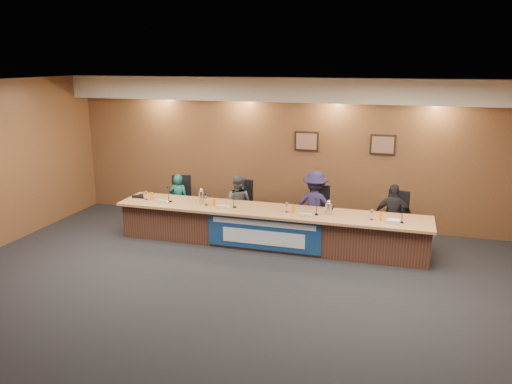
% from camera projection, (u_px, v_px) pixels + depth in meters
% --- Properties ---
extents(floor, '(10.00, 10.00, 0.00)m').
position_uv_depth(floor, '(228.00, 299.00, 7.64)').
color(floor, black).
rests_on(floor, ground).
extents(ceiling, '(10.00, 8.00, 0.04)m').
position_uv_depth(ceiling, '(225.00, 86.00, 6.82)').
color(ceiling, silver).
rests_on(ceiling, wall_back).
extents(wall_back, '(10.00, 0.04, 3.20)m').
position_uv_depth(wall_back, '(289.00, 152.00, 10.93)').
color(wall_back, brown).
rests_on(wall_back, floor).
extents(soffit, '(10.00, 0.50, 0.50)m').
position_uv_depth(soffit, '(287.00, 89.00, 10.36)').
color(soffit, beige).
rests_on(soffit, wall_back).
extents(dais_body, '(6.00, 0.80, 0.70)m').
position_uv_depth(dais_body, '(269.00, 228.00, 9.77)').
color(dais_body, '#4A291D').
rests_on(dais_body, floor).
extents(dais_top, '(6.10, 0.95, 0.05)m').
position_uv_depth(dais_top, '(268.00, 211.00, 9.63)').
color(dais_top, '#AE7648').
rests_on(dais_top, dais_body).
extents(banner, '(2.20, 0.02, 0.65)m').
position_uv_depth(banner, '(263.00, 234.00, 9.38)').
color(banner, navy).
rests_on(banner, dais_body).
extents(banner_text_upper, '(2.00, 0.01, 0.10)m').
position_uv_depth(banner_text_upper, '(263.00, 224.00, 9.32)').
color(banner_text_upper, silver).
rests_on(banner_text_upper, banner).
extents(banner_text_lower, '(1.60, 0.01, 0.28)m').
position_uv_depth(banner_text_lower, '(263.00, 238.00, 9.39)').
color(banner_text_lower, silver).
rests_on(banner_text_lower, banner).
extents(wall_photo_left, '(0.52, 0.04, 0.42)m').
position_uv_depth(wall_photo_left, '(307.00, 141.00, 10.73)').
color(wall_photo_left, black).
rests_on(wall_photo_left, wall_back).
extents(wall_photo_right, '(0.52, 0.04, 0.42)m').
position_uv_depth(wall_photo_right, '(383.00, 145.00, 10.29)').
color(wall_photo_right, black).
rests_on(wall_photo_right, wall_back).
extents(panelist_a, '(0.44, 0.30, 1.17)m').
position_uv_depth(panelist_a, '(179.00, 200.00, 10.87)').
color(panelist_a, '#104F46').
rests_on(panelist_a, floor).
extents(panelist_b, '(0.64, 0.51, 1.24)m').
position_uv_depth(panelist_b, '(238.00, 204.00, 10.48)').
color(panelist_b, '#46474A').
rests_on(panelist_b, floor).
extents(panelist_c, '(0.94, 0.56, 1.42)m').
position_uv_depth(panelist_c, '(315.00, 206.00, 10.01)').
color(panelist_c, '#1D193A').
rests_on(panelist_c, floor).
extents(panelist_d, '(0.74, 0.31, 1.26)m').
position_uv_depth(panelist_d, '(393.00, 216.00, 9.60)').
color(panelist_d, black).
rests_on(panelist_d, floor).
extents(office_chair_a, '(0.61, 0.61, 0.08)m').
position_uv_depth(office_chair_a, '(181.00, 204.00, 10.99)').
color(office_chair_a, black).
rests_on(office_chair_a, floor).
extents(office_chair_b, '(0.53, 0.53, 0.08)m').
position_uv_depth(office_chair_b, '(240.00, 209.00, 10.61)').
color(office_chair_b, black).
rests_on(office_chair_b, floor).
extents(office_chair_c, '(0.56, 0.56, 0.08)m').
position_uv_depth(office_chair_c, '(315.00, 215.00, 10.16)').
color(office_chair_c, black).
rests_on(office_chair_c, floor).
extents(office_chair_d, '(0.62, 0.62, 0.08)m').
position_uv_depth(office_chair_d, '(393.00, 222.00, 9.73)').
color(office_chair_d, black).
rests_on(office_chair_d, floor).
extents(nameplate_a, '(0.24, 0.08, 0.10)m').
position_uv_depth(nameplate_a, '(162.00, 201.00, 10.01)').
color(nameplate_a, white).
rests_on(nameplate_a, dais_top).
extents(microphone_a, '(0.07, 0.07, 0.02)m').
position_uv_depth(microphone_a, '(170.00, 201.00, 10.13)').
color(microphone_a, black).
rests_on(microphone_a, dais_top).
extents(juice_glass_a, '(0.06, 0.06, 0.15)m').
position_uv_depth(juice_glass_a, '(152.00, 196.00, 10.27)').
color(juice_glass_a, orange).
rests_on(juice_glass_a, dais_top).
extents(water_glass_a, '(0.08, 0.08, 0.18)m').
position_uv_depth(water_glass_a, '(146.00, 196.00, 10.27)').
color(water_glass_a, silver).
rests_on(water_glass_a, dais_top).
extents(nameplate_b, '(0.24, 0.08, 0.10)m').
position_uv_depth(nameplate_b, '(222.00, 207.00, 9.64)').
color(nameplate_b, white).
rests_on(nameplate_b, dais_top).
extents(microphone_b, '(0.07, 0.07, 0.02)m').
position_uv_depth(microphone_b, '(235.00, 207.00, 9.74)').
color(microphone_b, black).
rests_on(microphone_b, dais_top).
extents(juice_glass_b, '(0.06, 0.06, 0.15)m').
position_uv_depth(juice_glass_b, '(214.00, 202.00, 9.83)').
color(juice_glass_b, orange).
rests_on(juice_glass_b, dais_top).
extents(water_glass_b, '(0.08, 0.08, 0.18)m').
position_uv_depth(water_glass_b, '(206.00, 201.00, 9.88)').
color(water_glass_b, silver).
rests_on(water_glass_b, dais_top).
extents(nameplate_c, '(0.24, 0.08, 0.10)m').
position_uv_depth(nameplate_c, '(305.00, 215.00, 9.13)').
color(nameplate_c, white).
rests_on(nameplate_c, dais_top).
extents(microphone_c, '(0.07, 0.07, 0.02)m').
position_uv_depth(microphone_c, '(316.00, 214.00, 9.28)').
color(microphone_c, black).
rests_on(microphone_c, dais_top).
extents(juice_glass_c, '(0.06, 0.06, 0.15)m').
position_uv_depth(juice_glass_c, '(293.00, 209.00, 9.41)').
color(juice_glass_c, orange).
rests_on(juice_glass_c, dais_top).
extents(water_glass_c, '(0.08, 0.08, 0.18)m').
position_uv_depth(water_glass_c, '(287.00, 208.00, 9.43)').
color(water_glass_c, silver).
rests_on(water_glass_c, dais_top).
extents(nameplate_d, '(0.24, 0.08, 0.10)m').
position_uv_depth(nameplate_d, '(392.00, 222.00, 8.71)').
color(nameplate_d, white).
rests_on(nameplate_d, dais_top).
extents(microphone_d, '(0.07, 0.07, 0.02)m').
position_uv_depth(microphone_d, '(401.00, 222.00, 8.82)').
color(microphone_d, black).
rests_on(microphone_d, dais_top).
extents(juice_glass_d, '(0.06, 0.06, 0.15)m').
position_uv_depth(juice_glass_d, '(380.00, 216.00, 8.94)').
color(juice_glass_d, orange).
rests_on(juice_glass_d, dais_top).
extents(water_glass_d, '(0.08, 0.08, 0.18)m').
position_uv_depth(water_glass_d, '(372.00, 215.00, 8.98)').
color(water_glass_d, silver).
rests_on(water_glass_d, dais_top).
extents(carafe_left, '(0.11, 0.11, 0.26)m').
position_uv_depth(carafe_left, '(201.00, 197.00, 9.97)').
color(carafe_left, silver).
rests_on(carafe_left, dais_top).
extents(carafe_right, '(0.13, 0.13, 0.22)m').
position_uv_depth(carafe_right, '(329.00, 209.00, 9.27)').
color(carafe_right, silver).
rests_on(carafe_right, dais_top).
extents(speakerphone, '(0.32, 0.32, 0.05)m').
position_uv_depth(speakerphone, '(140.00, 196.00, 10.46)').
color(speakerphone, black).
rests_on(speakerphone, dais_top).
extents(paper_stack, '(0.26, 0.33, 0.01)m').
position_uv_depth(paper_stack, '(394.00, 221.00, 8.92)').
color(paper_stack, white).
rests_on(paper_stack, dais_top).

